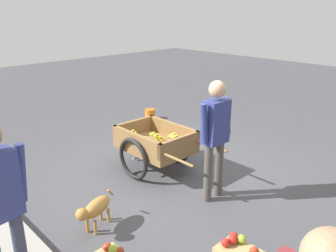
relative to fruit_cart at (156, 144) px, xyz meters
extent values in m
plane|color=#47474C|center=(-0.30, -0.16, -0.44)|extent=(24.00, 24.00, 0.00)
cube|color=olive|center=(0.01, -0.01, -0.04)|extent=(1.11, 0.81, 0.10)
cube|color=olive|center=(0.53, -0.01, 0.13)|extent=(0.07, 0.80, 0.24)
cube|color=olive|center=(-0.51, 0.00, 0.13)|extent=(0.07, 0.80, 0.24)
cube|color=olive|center=(0.01, 0.36, 0.13)|extent=(1.10, 0.07, 0.24)
cube|color=olive|center=(0.00, -0.38, 0.13)|extent=(1.10, 0.07, 0.24)
torus|color=black|center=(0.01, 0.43, -0.12)|extent=(0.64, 0.07, 0.64)
torus|color=black|center=(0.00, -0.45, -0.12)|extent=(0.64, 0.07, 0.64)
cylinder|color=gray|center=(0.01, -0.01, -0.12)|extent=(0.05, 0.88, 0.04)
cylinder|color=olive|center=(-0.82, 0.34, 0.11)|extent=(0.55, 0.04, 0.04)
cylinder|color=olive|center=(-0.82, -0.34, 0.11)|extent=(0.55, 0.04, 0.04)
cylinder|color=gray|center=(0.48, -0.01, -0.26)|extent=(0.04, 0.04, 0.35)
ellipsoid|color=gold|center=(-0.07, -0.02, 0.11)|extent=(0.17, 0.08, 0.15)
ellipsoid|color=gold|center=(-0.05, -0.02, 0.12)|extent=(0.19, 0.11, 0.08)
ellipsoid|color=gold|center=(-0.04, -0.01, 0.13)|extent=(0.19, 0.07, 0.09)
ellipsoid|color=gold|center=(-0.02, 0.00, 0.14)|extent=(0.17, 0.10, 0.15)
ellipsoid|color=gold|center=(-0.04, 0.21, 0.11)|extent=(0.17, 0.10, 0.15)
ellipsoid|color=gold|center=(-0.03, 0.21, 0.12)|extent=(0.19, 0.06, 0.10)
ellipsoid|color=gold|center=(-0.01, 0.22, 0.13)|extent=(0.19, 0.08, 0.05)
ellipsoid|color=gold|center=(0.00, 0.23, 0.14)|extent=(0.19, 0.10, 0.10)
ellipsoid|color=gold|center=(0.01, 0.23, 0.15)|extent=(0.18, 0.07, 0.13)
ellipsoid|color=gold|center=(-0.22, -0.19, 0.11)|extent=(0.18, 0.10, 0.13)
ellipsoid|color=gold|center=(-0.22, -0.19, 0.12)|extent=(0.19, 0.07, 0.10)
ellipsoid|color=gold|center=(-0.20, -0.18, 0.13)|extent=(0.19, 0.10, 0.05)
ellipsoid|color=gold|center=(-0.19, -0.18, 0.14)|extent=(0.19, 0.10, 0.09)
ellipsoid|color=gold|center=(-0.18, -0.17, 0.15)|extent=(0.18, 0.08, 0.15)
ellipsoid|color=gold|center=(-0.37, -0.05, 0.07)|extent=(0.17, 0.05, 0.15)
ellipsoid|color=gold|center=(-0.34, -0.04, 0.08)|extent=(0.19, 0.10, 0.05)
ellipsoid|color=gold|center=(-0.33, -0.04, 0.09)|extent=(0.18, 0.09, 0.13)
ellipsoid|color=gold|center=(-0.42, -0.05, 0.18)|extent=(0.18, 0.09, 0.13)
ellipsoid|color=gold|center=(-0.40, -0.05, 0.19)|extent=(0.19, 0.11, 0.08)
ellipsoid|color=gold|center=(-0.39, -0.04, 0.20)|extent=(0.19, 0.10, 0.07)
ellipsoid|color=gold|center=(-0.38, -0.04, 0.21)|extent=(0.18, 0.08, 0.14)
ellipsoid|color=gold|center=(0.07, 0.25, 0.10)|extent=(0.18, 0.07, 0.14)
ellipsoid|color=gold|center=(0.08, 0.26, 0.11)|extent=(0.19, 0.08, 0.10)
ellipsoid|color=gold|center=(0.09, 0.27, 0.12)|extent=(0.18, 0.06, 0.05)
ellipsoid|color=gold|center=(0.10, 0.27, 0.13)|extent=(0.19, 0.09, 0.10)
ellipsoid|color=gold|center=(0.11, 0.28, 0.14)|extent=(0.18, 0.07, 0.13)
ellipsoid|color=gold|center=(0.05, -0.05, 0.10)|extent=(0.17, 0.08, 0.15)
ellipsoid|color=gold|center=(0.06, -0.04, 0.11)|extent=(0.19, 0.06, 0.10)
ellipsoid|color=gold|center=(0.08, -0.04, 0.12)|extent=(0.19, 0.09, 0.05)
ellipsoid|color=gold|center=(0.09, -0.03, 0.13)|extent=(0.19, 0.11, 0.10)
ellipsoid|color=gold|center=(0.10, -0.02, 0.14)|extent=(0.18, 0.11, 0.12)
ellipsoid|color=gold|center=(0.23, 0.21, 0.14)|extent=(0.18, 0.09, 0.14)
ellipsoid|color=gold|center=(0.24, 0.21, 0.15)|extent=(0.19, 0.07, 0.09)
ellipsoid|color=gold|center=(0.25, 0.22, 0.16)|extent=(0.18, 0.06, 0.05)
ellipsoid|color=gold|center=(0.26, 0.22, 0.17)|extent=(0.19, 0.05, 0.09)
ellipsoid|color=gold|center=(0.28, 0.23, 0.18)|extent=(0.17, 0.08, 0.15)
ellipsoid|color=gold|center=(0.26, 0.24, 0.09)|extent=(0.19, 0.09, 0.13)
ellipsoid|color=gold|center=(0.28, 0.24, 0.10)|extent=(0.19, 0.10, 0.05)
ellipsoid|color=gold|center=(0.30, 0.25, 0.11)|extent=(0.18, 0.11, 0.13)
cylinder|color=#4C4742|center=(-1.14, 0.12, -0.04)|extent=(0.11, 0.11, 0.79)
cylinder|color=#4C4742|center=(-1.14, -0.10, -0.04)|extent=(0.11, 0.11, 0.79)
cube|color=navy|center=(-1.14, 0.01, 0.63)|extent=(0.20, 0.34, 0.56)
sphere|color=tan|center=(-1.14, 0.01, 1.05)|extent=(0.21, 0.21, 0.21)
cylinder|color=navy|center=(-1.14, 0.23, 0.66)|extent=(0.08, 0.13, 0.51)
cylinder|color=navy|center=(-1.15, -0.21, 0.66)|extent=(0.08, 0.16, 0.51)
ellipsoid|color=#AD7A38|center=(-0.65, 1.48, -0.17)|extent=(0.33, 0.48, 0.18)
sphere|color=#AD7A38|center=(-0.75, 1.73, -0.11)|extent=(0.14, 0.14, 0.14)
cylinder|color=#AD7A38|center=(-0.54, 1.22, -0.13)|extent=(0.06, 0.11, 0.12)
cylinder|color=#AD7A38|center=(-0.75, 1.58, -0.35)|extent=(0.04, 0.04, 0.18)
cylinder|color=#AD7A38|center=(-0.65, 1.63, -0.35)|extent=(0.04, 0.04, 0.18)
cylinder|color=#AD7A38|center=(-0.65, 1.34, -0.35)|extent=(0.04, 0.04, 0.18)
cylinder|color=#AD7A38|center=(-0.55, 1.38, -0.35)|extent=(0.04, 0.04, 0.18)
cylinder|color=orange|center=(2.04, -1.66, -0.32)|extent=(0.23, 0.23, 0.22)
sphere|color=#99BF33|center=(-2.13, 0.77, -0.17)|extent=(0.09, 0.09, 0.09)
sphere|color=#B23319|center=(-2.31, 0.84, -0.17)|extent=(0.09, 0.09, 0.09)
sphere|color=red|center=(-2.04, 0.79, -0.17)|extent=(0.08, 0.08, 0.08)
sphere|color=red|center=(-2.07, 0.84, -0.17)|extent=(0.09, 0.09, 0.09)
sphere|color=red|center=(-2.05, 0.93, -0.17)|extent=(0.09, 0.09, 0.09)
sphere|color=#B23319|center=(-1.44, 1.74, -0.18)|extent=(0.08, 0.08, 0.08)
sphere|color=#99BF33|center=(-1.39, 1.78, -0.17)|extent=(0.10, 0.10, 0.10)
sphere|color=#B23319|center=(-1.31, 1.80, -0.17)|extent=(0.09, 0.09, 0.09)
cylinder|color=#333851|center=(-0.97, 2.47, -0.03)|extent=(0.11, 0.11, 0.80)
cylinder|color=navy|center=(-0.96, 2.36, 0.68)|extent=(0.08, 0.12, 0.52)
camera|label=1|loc=(-3.69, 3.28, 2.00)|focal=37.08mm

